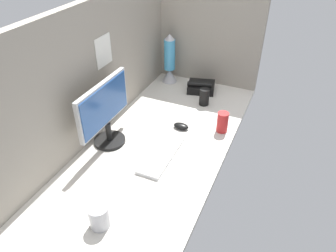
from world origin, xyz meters
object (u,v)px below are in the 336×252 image
(lava_lamp, at_px, (170,62))
(mug_black_travel, at_px, (204,97))
(mug_red_plastic, at_px, (222,122))
(mug_steel, at_px, (99,217))
(monitor, at_px, (105,111))
(keyboard, at_px, (161,154))
(mouse, at_px, (181,126))
(desk_phone, at_px, (201,87))

(lava_lamp, bearing_deg, mug_black_travel, -122.64)
(mug_red_plastic, relative_size, mug_steel, 1.16)
(mug_red_plastic, height_order, lava_lamp, lava_lamp)
(monitor, relative_size, keyboard, 1.18)
(mug_steel, relative_size, mug_black_travel, 0.93)
(mug_red_plastic, bearing_deg, mouse, 107.83)
(monitor, bearing_deg, mug_steel, -151.05)
(mouse, xyz_separation_m, lava_lamp, (0.56, 0.32, 0.14))
(lava_lamp, bearing_deg, mouse, -150.20)
(mouse, height_order, mug_steel, mug_steel)
(desk_phone, bearing_deg, lava_lamp, 79.49)
(keyboard, relative_size, mug_red_plastic, 2.92)
(keyboard, distance_m, mug_red_plastic, 0.43)
(mouse, distance_m, lava_lamp, 0.65)
(monitor, relative_size, mug_black_travel, 3.73)
(mouse, bearing_deg, lava_lamp, 32.59)
(mouse, bearing_deg, desk_phone, 7.83)
(mouse, relative_size, desk_phone, 0.43)
(mug_black_travel, bearing_deg, keyboard, 176.32)
(mug_black_travel, xyz_separation_m, desk_phone, (0.18, 0.08, -0.03))
(desk_phone, bearing_deg, keyboard, -176.94)
(lava_lamp, distance_m, desk_phone, 0.30)
(monitor, xyz_separation_m, desk_phone, (0.79, -0.29, -0.18))
(keyboard, bearing_deg, lava_lamp, 20.60)
(keyboard, height_order, mug_red_plastic, mug_red_plastic)
(mug_red_plastic, bearing_deg, keyboard, 146.49)
(keyboard, xyz_separation_m, mug_steel, (-0.52, 0.05, 0.04))
(mouse, xyz_separation_m, mug_steel, (-0.80, 0.05, 0.04))
(mouse, relative_size, lava_lamp, 0.26)
(monitor, distance_m, desk_phone, 0.86)
(monitor, bearing_deg, mug_black_travel, -30.99)
(mug_black_travel, bearing_deg, mug_steel, 175.57)
(mug_steel, xyz_separation_m, desk_phone, (1.31, -0.01, -0.02))
(monitor, xyz_separation_m, mug_black_travel, (0.62, -0.37, -0.15))
(keyboard, xyz_separation_m, desk_phone, (0.79, 0.04, 0.02))
(lava_lamp, bearing_deg, keyboard, -159.35)
(keyboard, height_order, mouse, mouse)
(lava_lamp, bearing_deg, mug_red_plastic, -131.00)
(keyboard, bearing_deg, mug_steel, 174.65)
(mug_black_travel, distance_m, desk_phone, 0.20)
(mug_steel, bearing_deg, mug_black_travel, -4.43)
(monitor, distance_m, keyboard, 0.39)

